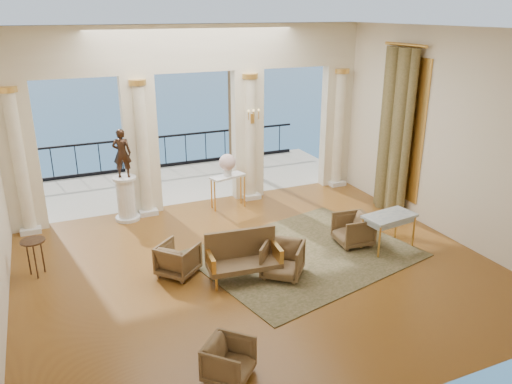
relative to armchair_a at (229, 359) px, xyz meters
name	(u,v)px	position (x,y,z in m)	size (l,w,h in m)	color
floor	(258,268)	(1.63, 2.70, -0.31)	(9.00, 9.00, 0.00)	#431E08
room_walls	(287,139)	(1.63, 1.58, 2.57)	(9.00, 9.00, 9.00)	white
arcade	(196,106)	(1.63, 6.52, 2.27)	(9.00, 0.56, 4.50)	beige
terrace	(180,183)	(1.63, 8.50, -0.36)	(10.00, 3.60, 0.10)	#AFA893
balustrade	(166,154)	(1.63, 10.10, 0.10)	(9.00, 0.06, 1.03)	black
palm_tree	(230,35)	(3.63, 9.30, 3.78)	(2.00, 2.00, 4.50)	#4C3823
sea	(68,100)	(1.63, 62.70, -6.31)	(160.00, 160.00, 0.00)	navy
curtain	(395,132)	(5.91, 4.20, 1.71)	(0.33, 1.40, 4.09)	brown
window_frame	(401,128)	(6.10, 4.20, 1.79)	(0.04, 1.60, 3.40)	#E6AB4C
wall_sconce	(253,118)	(3.03, 6.21, 1.92)	(0.30, 0.11, 0.33)	#E6AB4C
rug	(305,254)	(2.76, 2.84, -0.30)	(4.25, 3.30, 0.02)	#31381A
armchair_a	(229,359)	(0.00, 0.00, 0.00)	(0.61, 0.57, 0.62)	#3F321A
armchair_b	(283,258)	(1.93, 2.23, 0.06)	(0.73, 0.68, 0.75)	#3F321A
armchair_c	(353,228)	(3.95, 2.86, 0.06)	(0.72, 0.68, 0.74)	#3F321A
armchair_d	(178,258)	(0.13, 3.10, 0.04)	(0.68, 0.64, 0.70)	#3F321A
settee	(243,255)	(1.23, 2.50, 0.14)	(1.43, 0.73, 0.91)	#3F321A
game_table	(389,218)	(4.53, 2.42, 0.37)	(1.18, 0.75, 0.76)	#8BA0B0
pedestal	(126,199)	(-0.29, 6.20, 0.21)	(0.59, 0.59, 1.09)	silver
statue	(122,153)	(-0.29, 6.20, 1.36)	(0.42, 0.28, 1.16)	#312015
console_table	(228,181)	(2.23, 5.96, 0.40)	(0.97, 0.59, 0.86)	silver
urn	(227,163)	(2.23, 5.96, 0.87)	(0.42, 0.42, 0.56)	silver
side_table	(33,245)	(-2.37, 4.14, 0.32)	(0.45, 0.45, 0.74)	black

